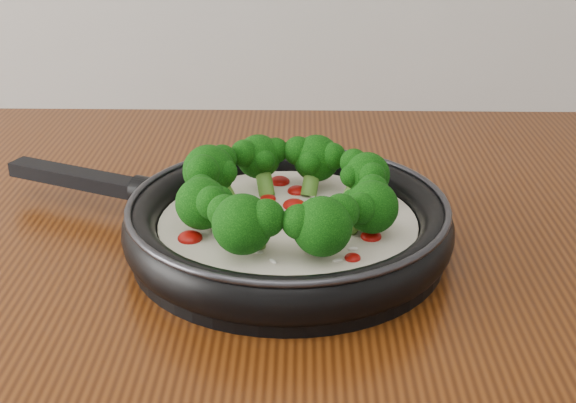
{
  "coord_description": "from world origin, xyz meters",
  "views": [
    {
      "loc": [
        0.16,
        0.43,
        1.24
      ],
      "look_at": [
        0.14,
        1.06,
        0.95
      ],
      "focal_mm": 47.67,
      "sensor_mm": 36.0,
      "label": 1
    }
  ],
  "objects": [
    {
      "name": "skillet",
      "position": [
        0.14,
        1.06,
        0.93
      ],
      "size": [
        0.5,
        0.4,
        0.09
      ],
      "color": "black",
      "rests_on": "counter"
    }
  ]
}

